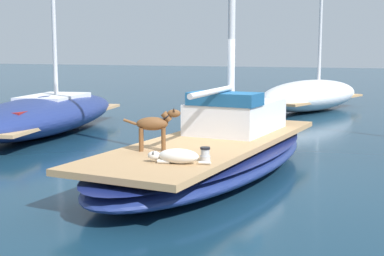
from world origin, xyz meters
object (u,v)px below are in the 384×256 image
at_px(moored_boat_port_side, 44,114).
at_px(moored_boat_far_astern, 311,95).
at_px(dog_white, 176,156).
at_px(dog_brown, 155,125).
at_px(deck_winch, 205,155).
at_px(sailboat_main, 212,157).

distance_m(moored_boat_port_side, moored_boat_far_astern, 10.24).
height_order(dog_white, moored_boat_far_astern, moored_boat_far_astern).
xyz_separation_m(dog_brown, deck_winch, (1.05, -0.50, -0.32)).
bearing_deg(moored_boat_port_side, dog_white, -40.51).
distance_m(sailboat_main, deck_winch, 2.00).
height_order(dog_brown, moored_boat_port_side, moored_boat_port_side).
distance_m(dog_brown, moored_boat_far_astern, 12.89).
bearing_deg(moored_boat_far_astern, dog_white, -88.72).
xyz_separation_m(sailboat_main, moored_boat_far_astern, (-0.09, 11.49, 0.26)).
bearing_deg(deck_winch, dog_white, -137.38).
height_order(sailboat_main, deck_winch, deck_winch).
bearing_deg(sailboat_main, dog_white, -84.33).
height_order(moored_boat_port_side, moored_boat_far_astern, moored_boat_port_side).
relative_size(deck_winch, moored_boat_port_side, 0.03).
height_order(dog_white, deck_winch, dog_white).
xyz_separation_m(dog_brown, moored_boat_far_astern, (0.41, 12.87, -0.48)).
relative_size(dog_white, moored_boat_port_side, 0.12).
distance_m(sailboat_main, moored_boat_far_astern, 11.50).
relative_size(sailboat_main, moored_boat_port_side, 0.94).
xyz_separation_m(sailboat_main, moored_boat_port_side, (-6.00, 3.13, 0.21)).
bearing_deg(moored_boat_far_astern, dog_brown, -91.83).
bearing_deg(deck_winch, dog_brown, 154.66).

